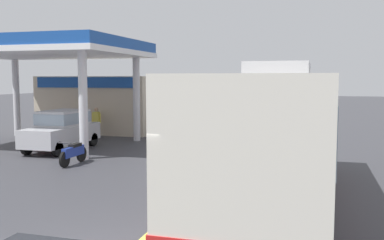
{
  "coord_description": "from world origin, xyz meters",
  "views": [
    {
      "loc": [
        3.32,
        -6.75,
        3.25
      ],
      "look_at": [
        -1.5,
        10.0,
        1.6
      ],
      "focal_mm": 40.66,
      "sensor_mm": 36.0,
      "label": 1
    }
  ],
  "objects": [
    {
      "name": "gas_station_roadside",
      "position": [
        -9.45,
        15.76,
        2.63
      ],
      "size": [
        9.1,
        11.95,
        5.1
      ],
      "color": "#194799",
      "rests_on": "ground"
    },
    {
      "name": "car_at_pump",
      "position": [
        -7.84,
        10.58,
        1.01
      ],
      "size": [
        1.7,
        4.2,
        1.82
      ],
      "color": "#B2B2B7",
      "rests_on": "ground"
    },
    {
      "name": "pedestrian_near_pump",
      "position": [
        -7.38,
        10.8,
        0.93
      ],
      "size": [
        0.55,
        0.22,
        1.66
      ],
      "color": "#33333F",
      "rests_on": "ground"
    },
    {
      "name": "motorcycle_parked_forecourt",
      "position": [
        -5.55,
        7.72,
        0.44
      ],
      "size": [
        0.55,
        1.8,
        0.92
      ],
      "color": "black",
      "rests_on": "ground"
    },
    {
      "name": "minibus_opposing_lane",
      "position": [
        -2.54,
        19.52,
        1.47
      ],
      "size": [
        2.04,
        6.13,
        2.44
      ],
      "color": "#A5A5AD",
      "rests_on": "ground"
    },
    {
      "name": "lane_divider_stripe",
      "position": [
        0.0,
        15.0,
        0.0
      ],
      "size": [
        0.16,
        50.0,
        0.01
      ],
      "primitive_type": "cube",
      "color": "#D8CC4C",
      "rests_on": "ground"
    },
    {
      "name": "ground",
      "position": [
        0.0,
        20.0,
        0.0
      ],
      "size": [
        120.0,
        120.0,
        0.0
      ],
      "primitive_type": "plane",
      "color": "#38383D"
    },
    {
      "name": "coach_bus_main",
      "position": [
        2.32,
        4.29,
        1.72
      ],
      "size": [
        2.6,
        11.04,
        3.69
      ],
      "color": "silver",
      "rests_on": "ground"
    },
    {
      "name": "pedestrian_by_shop",
      "position": [
        -8.51,
        15.01,
        0.93
      ],
      "size": [
        0.55,
        0.22,
        1.66
      ],
      "color": "#33333F",
      "rests_on": "ground"
    }
  ]
}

